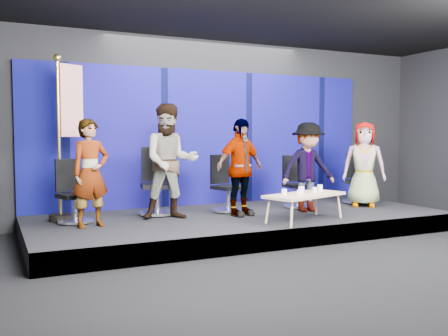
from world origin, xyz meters
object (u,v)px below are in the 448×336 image
(panelist_b, at_px, (170,161))
(panelist_d, at_px, (308,167))
(chair_c, at_px, (226,193))
(flag_stand, at_px, (66,133))
(chair_d, at_px, (296,191))
(mug_b, at_px, (299,192))
(panelist_c, at_px, (240,167))
(mug_a, at_px, (284,192))
(mug_e, at_px, (320,188))
(coffee_table, at_px, (305,196))
(mug_d, at_px, (315,190))
(panelist_e, at_px, (364,164))
(chair_e, at_px, (356,186))
(chair_b, at_px, (157,193))
(panelist_a, at_px, (91,173))
(mug_c, at_px, (301,190))
(chair_a, at_px, (73,202))

(panelist_b, bearing_deg, panelist_d, 4.40)
(chair_c, bearing_deg, flag_stand, 159.04)
(chair_d, xyz_separation_m, mug_b, (-0.88, -1.41, 0.15))
(panelist_b, relative_size, chair_d, 1.91)
(panelist_c, height_order, mug_b, panelist_c)
(mug_a, bearing_deg, mug_e, 15.07)
(panelist_b, relative_size, mug_a, 19.53)
(coffee_table, distance_m, mug_d, 0.25)
(panelist_e, bearing_deg, chair_e, 104.78)
(mug_a, xyz_separation_m, flag_stand, (-2.96, 1.70, 0.90))
(panelist_c, height_order, flag_stand, flag_stand)
(chair_b, height_order, panelist_e, panelist_e)
(chair_d, bearing_deg, chair_b, 177.20)
(mug_e, bearing_deg, chair_c, 133.60)
(panelist_b, xyz_separation_m, panelist_c, (1.15, -0.20, -0.11))
(panelist_a, relative_size, mug_c, 14.93)
(chair_e, distance_m, mug_b, 2.77)
(mug_c, distance_m, mug_d, 0.25)
(panelist_b, xyz_separation_m, chair_c, (1.14, 0.30, -0.60))
(mug_e, bearing_deg, panelist_b, 158.50)
(panelist_a, relative_size, panelist_d, 1.01)
(panelist_b, bearing_deg, panelist_e, 8.35)
(panelist_e, distance_m, mug_a, 2.54)
(chair_c, relative_size, chair_e, 1.02)
(chair_a, relative_size, mug_d, 11.63)
(panelist_d, xyz_separation_m, mug_b, (-0.79, -0.92, -0.31))
(panelist_a, relative_size, panelist_e, 0.99)
(chair_e, height_order, panelist_e, panelist_e)
(mug_a, distance_m, mug_d, 0.64)
(chair_e, xyz_separation_m, mug_d, (-1.91, -1.27, 0.15))
(chair_a, relative_size, coffee_table, 0.65)
(chair_c, distance_m, mug_b, 1.61)
(panelist_c, xyz_separation_m, mug_e, (1.12, -0.69, -0.33))
(chair_b, height_order, mug_a, chair_b)
(chair_a, distance_m, mug_d, 3.79)
(panelist_e, bearing_deg, mug_a, -120.21)
(chair_d, xyz_separation_m, mug_c, (-0.70, -1.20, 0.16))
(mug_c, bearing_deg, panelist_d, 49.08)
(chair_d, height_order, mug_a, chair_d)
(chair_d, height_order, mug_e, chair_d)
(flag_stand, bearing_deg, mug_e, -48.63)
(panelist_d, height_order, mug_b, panelist_d)
(mug_a, bearing_deg, panelist_b, 142.27)
(chair_b, height_order, mug_b, chair_b)
(chair_a, xyz_separation_m, panelist_e, (5.27, -0.49, 0.48))
(chair_c, xyz_separation_m, coffee_table, (0.71, -1.38, 0.07))
(panelist_b, height_order, mug_e, panelist_b)
(panelist_a, distance_m, panelist_b, 1.31)
(chair_d, height_order, panelist_e, panelist_e)
(chair_a, xyz_separation_m, panelist_c, (2.63, -0.49, 0.49))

